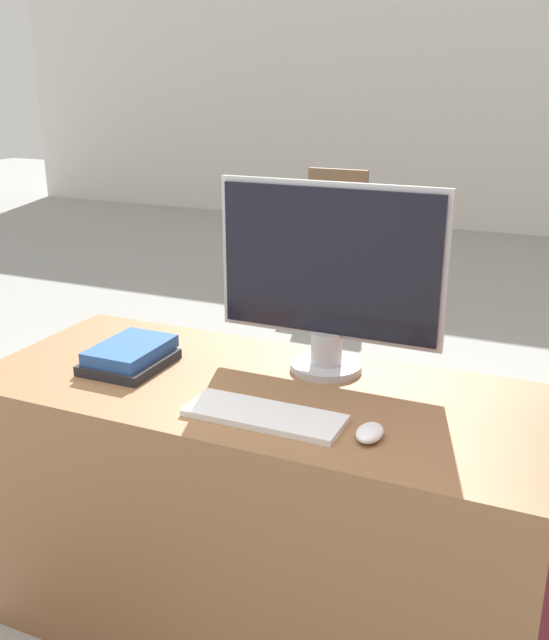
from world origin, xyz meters
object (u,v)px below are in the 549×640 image
Objects in this scene: monitor at (329,275)px; keyboard at (264,415)px; mouse at (370,433)px; far_chair at (331,227)px; book_stack at (130,356)px.

monitor reaches higher than keyboard.
far_chair is at bearing 110.84° from mouse.
book_stack is 0.28× the size of far_chair.
keyboard is 3.52m from far_chair.
monitor is 1.64× the size of keyboard.
mouse is 0.75m from book_stack.
monitor is at bearing -48.51° from far_chair.
monitor is 6.66× the size of mouse.
mouse reaches higher than keyboard.
mouse is at bearing -46.90° from far_chair.
book_stack is (-0.51, -0.20, -0.24)m from monitor.
mouse is 3.60m from far_chair.
book_stack is at bearing -158.79° from monitor.
book_stack reaches higher than mouse.
far_chair is (-1.28, 3.35, -0.26)m from mouse.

